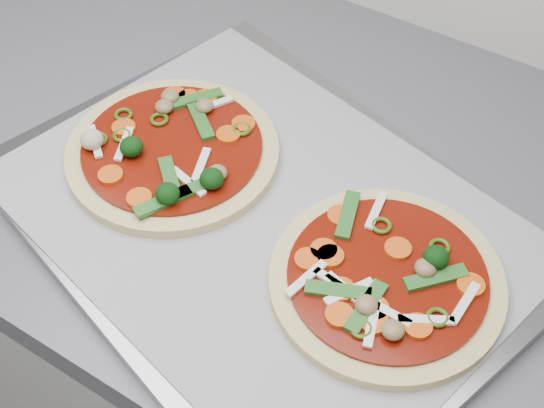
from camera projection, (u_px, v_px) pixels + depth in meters
The scene contains 6 objects.
base_cabinet at pixel (320, 398), 1.14m from camera, with size 3.60×0.60×0.86m, color beige.
countertop at pixel (340, 203), 0.80m from camera, with size 3.60×0.60×0.04m, color #5D5D63.
baking_tray at pixel (262, 221), 0.75m from camera, with size 0.51×0.38×0.02m, color gray.
parchment at pixel (262, 215), 0.74m from camera, with size 0.49×0.36×0.00m, color #939398.
pizza_left at pixel (172, 150), 0.78m from camera, with size 0.25×0.25×0.04m.
pizza_right at pixel (386, 280), 0.68m from camera, with size 0.30×0.30×0.04m.
Camera 1 is at (0.22, 0.82, 1.48)m, focal length 50.00 mm.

